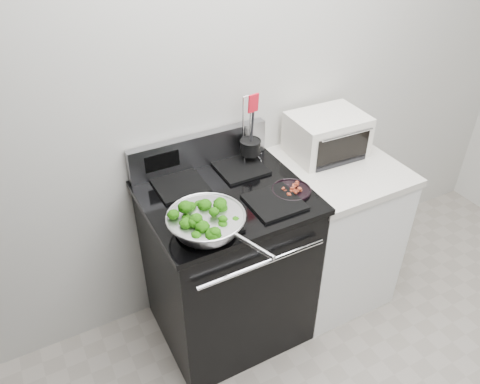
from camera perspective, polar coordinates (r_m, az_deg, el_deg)
back_wall at (r=2.45m, az=0.89°, el=13.41°), size 4.00×0.02×2.70m
gas_range at (r=2.56m, az=-1.58°, el=-8.71°), size 0.79×0.69×1.13m
counter at (r=2.86m, az=10.84°, el=-4.50°), size 0.62×0.68×0.92m
skillet at (r=2.01m, az=-4.10°, el=-3.60°), size 0.35×0.53×0.07m
broccoli_pile at (r=2.00m, az=-4.17°, el=-3.14°), size 0.27×0.27×0.09m
bacon_plate at (r=2.28m, az=6.28°, el=0.43°), size 0.19×0.19×0.04m
utensil_holder at (r=2.48m, az=1.26°, el=5.07°), size 0.13×0.13×0.39m
toaster_oven at (r=2.64m, az=10.54°, el=6.86°), size 0.41×0.32×0.23m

